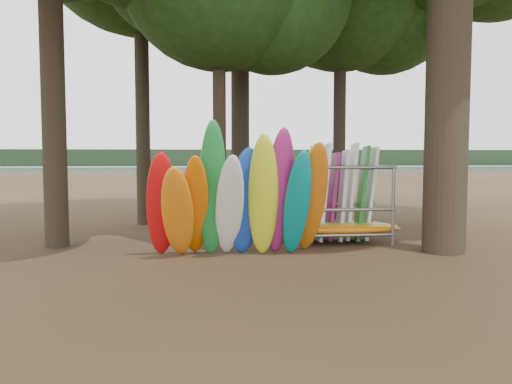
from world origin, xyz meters
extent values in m
plane|color=#47331E|center=(0.00, 0.00, 0.00)|extent=(120.00, 120.00, 0.00)
plane|color=gray|center=(0.00, 60.00, 0.00)|extent=(160.00, 160.00, 0.00)
cube|color=black|center=(0.00, 110.00, 2.00)|extent=(160.00, 4.00, 4.00)
cylinder|color=black|center=(-5.30, 2.22, 5.87)|extent=(0.59, 0.59, 11.74)
cylinder|color=black|center=(-3.57, 6.29, 5.92)|extent=(0.47, 0.47, 11.84)
cylinder|color=black|center=(-0.18, 7.58, 6.34)|extent=(0.67, 0.67, 12.68)
cylinder|color=black|center=(3.23, 6.40, 4.97)|extent=(0.44, 0.44, 9.94)
cylinder|color=black|center=(-1.10, 3.50, 4.44)|extent=(0.38, 0.38, 8.88)
cylinder|color=black|center=(5.92, 4.55, 6.47)|extent=(0.45, 0.45, 12.94)
ellipsoid|color=red|center=(-2.53, 0.41, 1.20)|extent=(0.78, 1.31, 2.50)
ellipsoid|color=orange|center=(-2.15, 0.12, 1.04)|extent=(0.80, 1.70, 2.25)
ellipsoid|color=#D85F06|center=(-1.77, 0.25, 1.16)|extent=(0.64, 1.80, 2.47)
ellipsoid|color=#1A7B31|center=(-1.40, 0.22, 1.54)|extent=(0.67, 1.40, 3.17)
ellipsoid|color=silver|center=(-1.02, 0.12, 1.16)|extent=(0.68, 1.80, 2.47)
ellipsoid|color=#1437A5|center=(-0.64, 0.42, 1.25)|extent=(0.91, 1.15, 2.59)
ellipsoid|color=gold|center=(-0.26, 0.18, 1.39)|extent=(0.79, 1.33, 2.88)
ellipsoid|color=#A12072|center=(0.12, 0.26, 1.46)|extent=(0.66, 1.47, 3.02)
ellipsoid|color=#047678|center=(0.50, 0.11, 1.22)|extent=(0.68, 1.46, 2.56)
ellipsoid|color=#D16410|center=(0.88, 0.33, 1.29)|extent=(0.69, 1.82, 2.73)
ellipsoid|color=orange|center=(2.01, 1.49, 0.42)|extent=(3.03, 0.55, 0.24)
ellipsoid|color=#A5A116|center=(2.01, 1.90, 0.42)|extent=(3.21, 0.55, 0.24)
ellipsoid|color=#186E1A|center=(2.01, 2.20, 0.42)|extent=(3.00, 0.55, 0.24)
ellipsoid|color=red|center=(2.01, 2.54, 0.42)|extent=(2.73, 0.55, 0.24)
cube|color=#EFB00C|center=(1.11, 2.18, 1.30)|extent=(0.61, 0.76, 2.60)
cube|color=silver|center=(1.37, 2.27, 1.32)|extent=(0.38, 0.79, 2.67)
cube|color=white|center=(1.63, 2.18, 1.31)|extent=(0.40, 0.77, 2.65)
cube|color=#8A1765|center=(1.88, 2.30, 1.19)|extent=(0.39, 0.77, 2.41)
cube|color=silver|center=(2.14, 2.16, 1.22)|extent=(0.35, 0.76, 2.47)
cube|color=silver|center=(2.39, 2.27, 1.31)|extent=(0.42, 0.77, 2.66)
cube|color=#1A781C|center=(2.65, 2.12, 1.28)|extent=(0.45, 0.76, 2.58)
cube|color=white|center=(2.90, 2.27, 1.27)|extent=(0.46, 0.79, 2.56)
camera|label=1|loc=(-1.64, -10.86, 2.28)|focal=35.00mm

